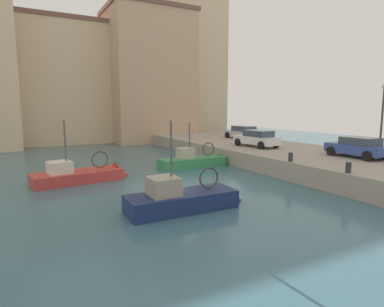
{
  "coord_description": "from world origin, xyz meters",
  "views": [
    {
      "loc": [
        -7.41,
        -16.48,
        4.55
      ],
      "look_at": [
        3.57,
        3.9,
        1.2
      ],
      "focal_mm": 30.17,
      "sensor_mm": 36.0,
      "label": 1
    }
  ],
  "objects_px": {
    "mooring_bollard_south": "(348,168)",
    "quay_streetlamp": "(383,108)",
    "mooring_bollard_mid": "(291,157)",
    "parked_car_white": "(257,138)",
    "parked_car_silver": "(243,132)",
    "fishing_boat_navy": "(188,206)",
    "fishing_boat_red": "(84,179)",
    "parked_car_blue": "(358,147)",
    "fishing_boat_green": "(196,165)"
  },
  "relations": [
    {
      "from": "mooring_bollard_south",
      "to": "quay_streetlamp",
      "type": "distance_m",
      "value": 6.67
    },
    {
      "from": "mooring_bollard_south",
      "to": "mooring_bollard_mid",
      "type": "height_order",
      "value": "same"
    },
    {
      "from": "parked_car_white",
      "to": "parked_car_silver",
      "type": "xyz_separation_m",
      "value": [
        3.31,
        6.36,
        -0.03
      ]
    },
    {
      "from": "fishing_boat_navy",
      "to": "fishing_boat_red",
      "type": "xyz_separation_m",
      "value": [
        -3.08,
        8.02,
        -0.02
      ]
    },
    {
      "from": "parked_car_blue",
      "to": "quay_streetlamp",
      "type": "relative_size",
      "value": 0.81
    },
    {
      "from": "fishing_boat_navy",
      "to": "quay_streetlamp",
      "type": "bearing_deg",
      "value": -0.06
    },
    {
      "from": "parked_car_silver",
      "to": "mooring_bollard_mid",
      "type": "distance_m",
      "value": 14.54
    },
    {
      "from": "parked_car_white",
      "to": "mooring_bollard_south",
      "type": "relative_size",
      "value": 7.76
    },
    {
      "from": "fishing_boat_green",
      "to": "quay_streetlamp",
      "type": "bearing_deg",
      "value": -46.93
    },
    {
      "from": "parked_car_silver",
      "to": "mooring_bollard_mid",
      "type": "bearing_deg",
      "value": -115.41
    },
    {
      "from": "fishing_boat_navy",
      "to": "mooring_bollard_mid",
      "type": "xyz_separation_m",
      "value": [
        8.3,
        2.08,
        1.35
      ]
    },
    {
      "from": "parked_car_silver",
      "to": "quay_streetlamp",
      "type": "bearing_deg",
      "value": -92.21
    },
    {
      "from": "fishing_boat_green",
      "to": "mooring_bollard_south",
      "type": "bearing_deg",
      "value": -75.55
    },
    {
      "from": "fishing_boat_navy",
      "to": "parked_car_blue",
      "type": "height_order",
      "value": "fishing_boat_navy"
    },
    {
      "from": "parked_car_silver",
      "to": "quay_streetlamp",
      "type": "height_order",
      "value": "quay_streetlamp"
    },
    {
      "from": "parked_car_silver",
      "to": "mooring_bollard_south",
      "type": "xyz_separation_m",
      "value": [
        -6.24,
        -17.13,
        -0.42
      ]
    },
    {
      "from": "mooring_bollard_south",
      "to": "fishing_boat_green",
      "type": "bearing_deg",
      "value": 104.45
    },
    {
      "from": "fishing_boat_navy",
      "to": "mooring_bollard_south",
      "type": "xyz_separation_m",
      "value": [
        8.3,
        -1.92,
        1.35
      ]
    },
    {
      "from": "fishing_boat_navy",
      "to": "mooring_bollard_mid",
      "type": "bearing_deg",
      "value": 14.07
    },
    {
      "from": "fishing_boat_green",
      "to": "quay_streetlamp",
      "type": "xyz_separation_m",
      "value": [
        8.48,
        -9.07,
        4.36
      ]
    },
    {
      "from": "parked_car_silver",
      "to": "parked_car_white",
      "type": "bearing_deg",
      "value": -117.5
    },
    {
      "from": "parked_car_white",
      "to": "mooring_bollard_mid",
      "type": "distance_m",
      "value": 7.39
    },
    {
      "from": "parked_car_white",
      "to": "quay_streetlamp",
      "type": "bearing_deg",
      "value": -72.94
    },
    {
      "from": "fishing_boat_red",
      "to": "fishing_boat_navy",
      "type": "bearing_deg",
      "value": -69.0
    },
    {
      "from": "parked_car_silver",
      "to": "mooring_bollard_mid",
      "type": "xyz_separation_m",
      "value": [
        -6.24,
        -13.13,
        -0.42
      ]
    },
    {
      "from": "fishing_boat_navy",
      "to": "parked_car_blue",
      "type": "relative_size",
      "value": 1.46
    },
    {
      "from": "fishing_boat_red",
      "to": "mooring_bollard_south",
      "type": "distance_m",
      "value": 15.17
    },
    {
      "from": "fishing_boat_red",
      "to": "parked_car_white",
      "type": "xyz_separation_m",
      "value": [
        14.3,
        0.83,
        1.82
      ]
    },
    {
      "from": "parked_car_blue",
      "to": "parked_car_silver",
      "type": "relative_size",
      "value": 0.88
    },
    {
      "from": "fishing_boat_navy",
      "to": "parked_car_silver",
      "type": "distance_m",
      "value": 21.11
    },
    {
      "from": "fishing_boat_navy",
      "to": "fishing_boat_green",
      "type": "distance_m",
      "value": 10.58
    },
    {
      "from": "fishing_boat_green",
      "to": "parked_car_blue",
      "type": "xyz_separation_m",
      "value": [
        7.93,
        -7.93,
        1.81
      ]
    },
    {
      "from": "parked_car_blue",
      "to": "fishing_boat_green",
      "type": "bearing_deg",
      "value": 135.0
    },
    {
      "from": "parked_car_blue",
      "to": "quay_streetlamp",
      "type": "xyz_separation_m",
      "value": [
        0.55,
        -1.14,
        2.55
      ]
    },
    {
      "from": "quay_streetlamp",
      "to": "fishing_boat_green",
      "type": "bearing_deg",
      "value": 133.07
    },
    {
      "from": "fishing_boat_green",
      "to": "fishing_boat_navy",
      "type": "bearing_deg",
      "value": -121.12
    },
    {
      "from": "fishing_boat_navy",
      "to": "fishing_boat_red",
      "type": "relative_size",
      "value": 0.93
    },
    {
      "from": "parked_car_white",
      "to": "parked_car_silver",
      "type": "distance_m",
      "value": 7.17
    },
    {
      "from": "fishing_boat_green",
      "to": "quay_streetlamp",
      "type": "distance_m",
      "value": 13.16
    },
    {
      "from": "parked_car_blue",
      "to": "fishing_boat_navy",
      "type": "bearing_deg",
      "value": -175.21
    },
    {
      "from": "fishing_boat_red",
      "to": "parked_car_silver",
      "type": "distance_m",
      "value": 19.11
    },
    {
      "from": "fishing_boat_navy",
      "to": "quay_streetlamp",
      "type": "height_order",
      "value": "quay_streetlamp"
    },
    {
      "from": "fishing_boat_red",
      "to": "parked_car_blue",
      "type": "bearing_deg",
      "value": -22.71
    },
    {
      "from": "parked_car_blue",
      "to": "mooring_bollard_south",
      "type": "height_order",
      "value": "parked_car_blue"
    },
    {
      "from": "fishing_boat_green",
      "to": "mooring_bollard_south",
      "type": "relative_size",
      "value": 10.88
    },
    {
      "from": "parked_car_white",
      "to": "mooring_bollard_south",
      "type": "xyz_separation_m",
      "value": [
        -2.93,
        -10.77,
        -0.45
      ]
    },
    {
      "from": "fishing_boat_navy",
      "to": "mooring_bollard_south",
      "type": "bearing_deg",
      "value": -13.03
    },
    {
      "from": "fishing_boat_navy",
      "to": "parked_car_silver",
      "type": "relative_size",
      "value": 1.29
    },
    {
      "from": "parked_car_white",
      "to": "mooring_bollard_mid",
      "type": "relative_size",
      "value": 7.76
    },
    {
      "from": "parked_car_blue",
      "to": "fishing_boat_red",
      "type": "bearing_deg",
      "value": 157.29
    }
  ]
}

